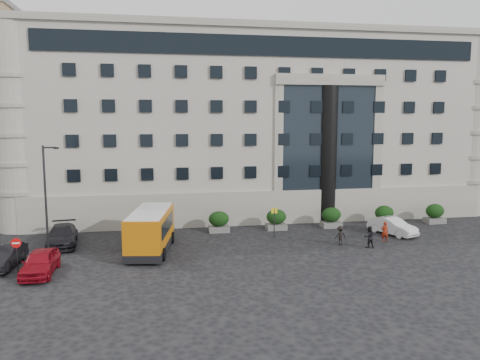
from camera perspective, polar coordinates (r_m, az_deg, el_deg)
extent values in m
plane|color=black|center=(33.86, -2.91, -9.50)|extent=(120.00, 120.00, 0.00)
cube|color=#A39B90|center=(55.07, 0.43, 6.52)|extent=(44.00, 24.00, 18.00)
cylinder|color=black|center=(45.47, 10.59, 3.06)|extent=(1.80, 1.80, 13.00)
cube|color=#5C5C5A|center=(41.10, -9.84, -6.20)|extent=(1.80, 1.20, 0.50)
ellipsoid|color=black|center=(40.89, -9.87, -4.95)|extent=(1.80, 1.26, 1.34)
cube|color=#5C5C5A|center=(41.42, -2.59, -6.00)|extent=(1.80, 1.20, 0.50)
ellipsoid|color=black|center=(41.21, -2.60, -4.75)|extent=(1.80, 1.26, 1.34)
cube|color=#5C5C5A|center=(42.38, 4.44, -5.70)|extent=(1.80, 1.20, 0.50)
ellipsoid|color=black|center=(42.18, 4.45, -4.49)|extent=(1.80, 1.26, 1.34)
cube|color=#5C5C5A|center=(43.93, 11.05, -5.35)|extent=(1.80, 1.20, 0.50)
ellipsoid|color=black|center=(43.74, 11.08, -4.17)|extent=(1.80, 1.26, 1.34)
cube|color=#5C5C5A|center=(46.03, 17.13, -4.96)|extent=(1.80, 1.20, 0.50)
ellipsoid|color=black|center=(45.84, 17.17, -3.84)|extent=(1.80, 1.26, 1.34)
cube|color=#5C5C5A|center=(48.59, 22.62, -4.56)|extent=(1.80, 1.20, 0.50)
ellipsoid|color=black|center=(48.42, 22.67, -3.50)|extent=(1.80, 1.26, 1.34)
cylinder|color=#262628|center=(36.55, -22.60, -2.37)|extent=(0.16, 0.16, 8.00)
cylinder|color=#262628|center=(36.04, -22.20, 3.69)|extent=(0.90, 0.12, 0.12)
cube|color=black|center=(35.95, -21.50, 3.64)|extent=(0.35, 0.18, 0.14)
cylinder|color=#262628|center=(39.29, 4.19, -5.25)|extent=(0.08, 0.08, 2.50)
cube|color=yellow|center=(39.07, 4.20, -3.75)|extent=(0.50, 0.06, 0.45)
cylinder|color=#262628|center=(33.62, -25.52, -8.41)|extent=(0.08, 0.08, 2.20)
cylinder|color=red|center=(33.34, -25.63, -6.94)|extent=(0.64, 0.05, 0.64)
cube|color=white|center=(33.30, -25.65, -6.96)|extent=(0.45, 0.04, 0.10)
cube|color=#BF6508|center=(35.71, -10.84, -5.74)|extent=(3.68, 7.69, 2.51)
cube|color=black|center=(36.04, -10.79, -7.83)|extent=(3.73, 7.74, 0.55)
cube|color=black|center=(35.66, -10.85, -5.34)|extent=(3.48, 6.10, 1.11)
cube|color=silver|center=(35.46, -10.89, -3.84)|extent=(3.50, 7.31, 0.18)
cylinder|color=black|center=(34.06, -13.61, -8.81)|extent=(0.42, 0.93, 0.90)
cylinder|color=black|center=(33.59, -9.35, -8.93)|extent=(0.42, 0.93, 0.90)
cylinder|color=black|center=(38.52, -12.04, -6.87)|extent=(0.42, 0.93, 0.90)
cylinder|color=black|center=(38.11, -8.28, -6.94)|extent=(0.42, 0.93, 0.90)
cube|color=maroon|center=(52.14, -24.64, -2.32)|extent=(3.29, 4.29, 2.65)
cube|color=maroon|center=(49.84, -26.12, -3.32)|extent=(2.67, 2.21, 1.80)
cube|color=black|center=(49.15, -26.57, -3.05)|extent=(1.99, 0.60, 0.85)
cylinder|color=black|center=(50.66, -27.15, -4.11)|extent=(0.48, 0.93, 0.89)
cylinder|color=black|center=(49.50, -24.83, -4.23)|extent=(0.48, 0.93, 0.89)
cylinder|color=black|center=(53.63, -25.23, -3.40)|extent=(0.48, 0.93, 0.89)
cylinder|color=black|center=(52.54, -23.00, -3.50)|extent=(0.48, 0.93, 0.89)
imported|color=maroon|center=(32.83, -23.18, -9.21)|extent=(1.88, 4.64, 1.58)
imported|color=black|center=(35.36, -26.78, -8.30)|extent=(1.95, 4.70, 1.51)
imported|color=black|center=(39.51, -20.85, -6.34)|extent=(2.81, 5.62, 1.57)
imported|color=black|center=(49.92, -20.61, -3.71)|extent=(2.15, 4.59, 1.27)
imported|color=silver|center=(42.44, 18.08, -5.37)|extent=(3.18, 4.66, 1.45)
imported|color=maroon|center=(39.79, 17.22, -6.04)|extent=(0.67, 0.51, 1.64)
imported|color=black|center=(37.65, 15.45, -6.70)|extent=(0.82, 0.64, 1.68)
imported|color=black|center=(37.87, 12.13, -6.63)|extent=(1.06, 0.71, 1.53)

